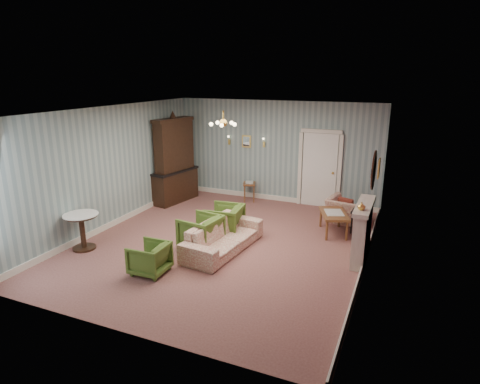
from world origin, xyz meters
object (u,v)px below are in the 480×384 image
at_px(olive_chair_b, 201,230).
at_px(sofa_chintz, 223,232).
at_px(olive_chair_c, 224,219).
at_px(pedestal_table, 82,232).
at_px(coffee_table, 333,223).
at_px(dresser, 174,158).
at_px(fireplace, 362,232).
at_px(side_table_black, 359,222).
at_px(olive_chair_a, 149,257).
at_px(wingback_chair, 349,206).

height_order(olive_chair_b, sofa_chintz, sofa_chintz).
distance_m(olive_chair_c, pedestal_table, 3.08).
bearing_deg(pedestal_table, coffee_table, 32.21).
bearing_deg(dresser, fireplace, -8.91).
bearing_deg(side_table_black, coffee_table, -154.89).
distance_m(sofa_chintz, coffee_table, 2.72).
xyz_separation_m(sofa_chintz, dresser, (-2.78, 2.60, 0.87)).
height_order(olive_chair_a, wingback_chair, wingback_chair).
relative_size(dresser, fireplace, 1.84).
xyz_separation_m(olive_chair_b, side_table_black, (3.02, 2.20, -0.13)).
relative_size(wingback_chair, fireplace, 0.69).
relative_size(olive_chair_c, dresser, 0.31).
height_order(coffee_table, pedestal_table, pedestal_table).
xyz_separation_m(olive_chair_c, dresser, (-2.44, 1.84, 0.89)).
bearing_deg(dresser, wingback_chair, 11.54).
xyz_separation_m(dresser, coffee_table, (4.74, -0.73, -1.03)).
bearing_deg(olive_chair_a, wingback_chair, 143.25).
xyz_separation_m(olive_chair_a, pedestal_table, (-1.95, 0.36, 0.07)).
xyz_separation_m(sofa_chintz, wingback_chair, (2.17, 2.74, 0.01)).
distance_m(olive_chair_a, fireplace, 4.20).
relative_size(olive_chair_a, side_table_black, 1.22).
bearing_deg(wingback_chair, olive_chair_b, 57.24).
relative_size(olive_chair_b, pedestal_table, 1.00).
xyz_separation_m(olive_chair_c, pedestal_table, (-2.44, -1.88, -0.00)).
distance_m(olive_chair_c, dresser, 3.18).
height_order(olive_chair_b, olive_chair_c, olive_chair_c).
bearing_deg(olive_chair_a, fireplace, 120.39).
xyz_separation_m(olive_chair_b, wingback_chair, (2.67, 2.81, 0.03)).
relative_size(sofa_chintz, wingback_chair, 2.20).
height_order(side_table_black, pedestal_table, pedestal_table).
relative_size(sofa_chintz, coffee_table, 2.12).
bearing_deg(dresser, side_table_black, 4.77).
bearing_deg(sofa_chintz, olive_chair_b, 103.79).
bearing_deg(fireplace, side_table_black, 98.87).
height_order(sofa_chintz, coffee_table, sofa_chintz).
height_order(dresser, side_table_black, dresser).
xyz_separation_m(olive_chair_b, olive_chair_c, (0.17, 0.83, 0.00)).
relative_size(olive_chair_b, dresser, 0.31).
bearing_deg(side_table_black, sofa_chintz, -139.76).
relative_size(olive_chair_c, side_table_black, 1.48).
xyz_separation_m(olive_chair_a, wingback_chair, (3.00, 4.22, 0.10)).
bearing_deg(olive_chair_c, olive_chair_a, -17.78).
height_order(olive_chair_a, coffee_table, olive_chair_a).
bearing_deg(pedestal_table, wingback_chair, 37.97).
bearing_deg(pedestal_table, fireplace, 18.49).
bearing_deg(fireplace, olive_chair_b, -166.17).
bearing_deg(dresser, olive_chair_c, -27.06).
bearing_deg(olive_chair_a, side_table_black, 135.79).
bearing_deg(dresser, olive_chair_a, -54.60).
bearing_deg(olive_chair_b, sofa_chintz, 105.53).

